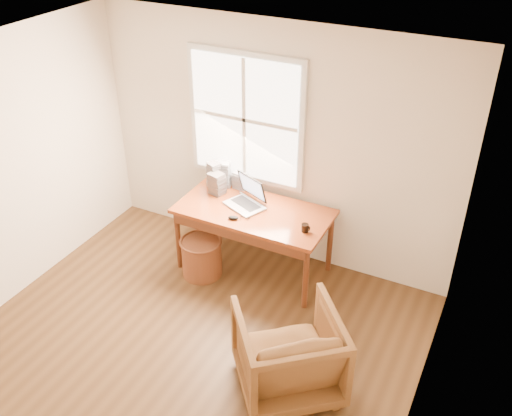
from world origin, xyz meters
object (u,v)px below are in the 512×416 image
at_px(coffee_mug, 305,228).
at_px(cd_stack_a, 224,174).
at_px(laptop, 244,193).
at_px(desk, 254,212).
at_px(armchair, 288,352).
at_px(wicker_stool, 202,258).

relative_size(coffee_mug, cd_stack_a, 0.28).
relative_size(laptop, coffee_mug, 5.62).
bearing_deg(desk, armchair, -53.23).
xyz_separation_m(laptop, cd_stack_a, (-0.41, 0.30, -0.02)).
bearing_deg(wicker_stool, cd_stack_a, 96.50).
height_order(wicker_stool, cd_stack_a, cd_stack_a).
relative_size(armchair, coffee_mug, 10.35).
relative_size(wicker_stool, cd_stack_a, 1.44).
relative_size(armchair, laptop, 1.84).
bearing_deg(armchair, wicker_stool, -73.80).
relative_size(desk, wicker_stool, 3.78).
distance_m(desk, cd_stack_a, 0.64).
relative_size(wicker_stool, coffee_mug, 5.22).
bearing_deg(armchair, laptop, -89.92).
distance_m(wicker_stool, cd_stack_a, 0.95).
distance_m(armchair, wicker_stool, 1.76).
bearing_deg(wicker_stool, armchair, -34.35).
relative_size(armchair, cd_stack_a, 2.85).
xyz_separation_m(desk, coffee_mug, (0.62, -0.13, 0.06)).
height_order(armchair, cd_stack_a, cd_stack_a).
bearing_deg(wicker_stool, coffee_mug, 11.11).
bearing_deg(coffee_mug, laptop, -179.71).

